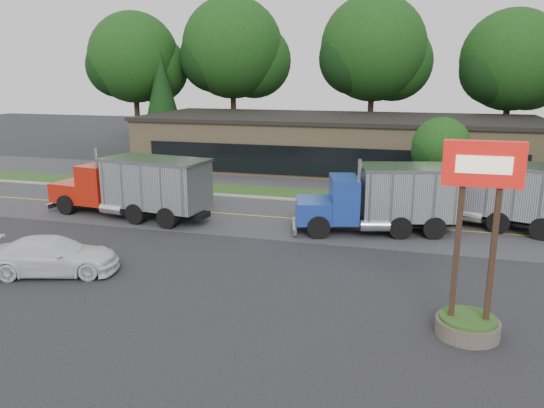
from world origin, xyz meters
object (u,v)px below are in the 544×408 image
Objects in this scene: dump_truck_blue at (384,197)px; rally_car at (53,256)px; dump_truck_red at (137,185)px; bilo_sign at (473,273)px; dump_truck_maroon at (491,192)px.

dump_truck_blue reaches higher than rally_car.
dump_truck_red is at bearing -11.18° from dump_truck_blue.
rally_car is at bearing 105.35° from dump_truck_red.
dump_truck_blue is at bearing -70.65° from rally_car.
dump_truck_blue is at bearing 107.63° from bilo_sign.
dump_truck_red is 1.21× the size of dump_truck_blue.
dump_truck_red is at bearing 150.19° from bilo_sign.
bilo_sign is 13.05m from dump_truck_maroon.
dump_truck_red is at bearing 29.54° from dump_truck_maroon.
rally_car is (-15.50, 1.02, -1.29)m from bilo_sign.
dump_truck_blue is (-3.27, 10.28, -0.22)m from bilo_sign.
dump_truck_red reaches higher than rally_car.
bilo_sign is 1.18× the size of rally_car.
rally_car is (-17.48, -11.87, -1.08)m from dump_truck_maroon.
bilo_sign reaches higher than dump_truck_blue.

